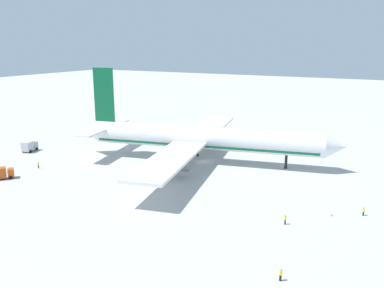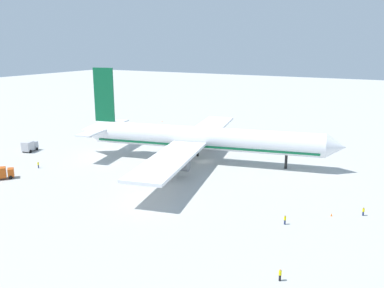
{
  "view_description": "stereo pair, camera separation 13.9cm",
  "coord_description": "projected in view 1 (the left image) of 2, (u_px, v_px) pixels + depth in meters",
  "views": [
    {
      "loc": [
        47.86,
        -95.29,
        31.6
      ],
      "look_at": [
        -3.34,
        -0.64,
        4.77
      ],
      "focal_mm": 37.86,
      "sensor_mm": 36.0,
      "label": 1
    },
    {
      "loc": [
        47.98,
        -95.23,
        31.6
      ],
      "look_at": [
        -3.34,
        -0.64,
        4.77
      ],
      "focal_mm": 37.86,
      "sensor_mm": 36.0,
      "label": 2
    }
  ],
  "objects": [
    {
      "name": "service_truck_2",
      "position": [
        3.0,
        173.0,
        96.63
      ],
      "size": [
        4.57,
        4.92,
        2.86
      ],
      "color": "#BF4C14",
      "rests_on": "ground"
    },
    {
      "name": "ground_worker_1",
      "position": [
        281.0,
        275.0,
        55.21
      ],
      "size": [
        0.57,
        0.57,
        1.79
      ],
      "color": "black",
      "rests_on": "ground"
    },
    {
      "name": "traffic_cone_0",
      "position": [
        332.0,
        215.0,
        76.11
      ],
      "size": [
        0.36,
        0.36,
        0.55
      ],
      "primitive_type": "cone",
      "color": "orange",
      "rests_on": "ground"
    },
    {
      "name": "ground_worker_3",
      "position": [
        364.0,
        211.0,
        76.18
      ],
      "size": [
        0.56,
        0.56,
        1.66
      ],
      "color": "navy",
      "rests_on": "ground"
    },
    {
      "name": "ground_worker_0",
      "position": [
        285.0,
        220.0,
        72.45
      ],
      "size": [
        0.44,
        0.44,
        1.75
      ],
      "color": "navy",
      "rests_on": "ground"
    },
    {
      "name": "traffic_cone_1",
      "position": [
        110.0,
        136.0,
        141.08
      ],
      "size": [
        0.36,
        0.36,
        0.55
      ],
      "primitive_type": "cone",
      "color": "orange",
      "rests_on": "ground"
    },
    {
      "name": "ground_plane",
      "position": [
        204.0,
        162.0,
        111.07
      ],
      "size": [
        600.0,
        600.0,
        0.0
      ],
      "primitive_type": "plane",
      "color": "#B2B2AD"
    },
    {
      "name": "ground_worker_4",
      "position": [
        38.0,
        165.0,
        105.16
      ],
      "size": [
        0.52,
        0.52,
        1.76
      ],
      "color": "navy",
      "rests_on": "ground"
    },
    {
      "name": "baggage_cart_1",
      "position": [
        90.0,
        135.0,
        140.39
      ],
      "size": [
        2.48,
        3.2,
        1.5
      ],
      "color": "#595B60",
      "rests_on": "ground"
    },
    {
      "name": "airliner",
      "position": [
        199.0,
        138.0,
        109.98
      ],
      "size": [
        73.47,
        73.43,
        24.99
      ],
      "color": "white",
      "rests_on": "ground"
    },
    {
      "name": "service_truck_1",
      "position": [
        29.0,
        146.0,
        121.24
      ],
      "size": [
        3.61,
        5.26,
        3.15
      ],
      "color": "#999EA5",
      "rests_on": "ground"
    },
    {
      "name": "traffic_cone_2",
      "position": [
        162.0,
        121.0,
        167.44
      ],
      "size": [
        0.36,
        0.36,
        0.55
      ],
      "primitive_type": "cone",
      "color": "orange",
      "rests_on": "ground"
    }
  ]
}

